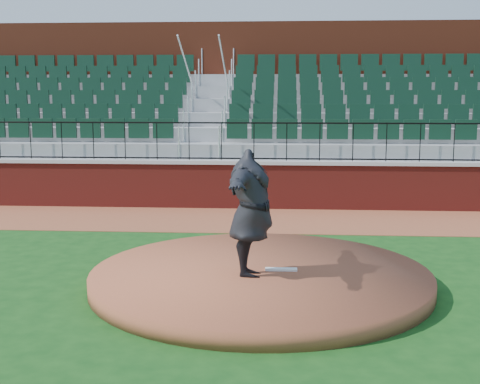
{
  "coord_description": "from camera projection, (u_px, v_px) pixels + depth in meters",
  "views": [
    {
      "loc": [
        0.78,
        -9.94,
        3.1
      ],
      "look_at": [
        0.0,
        1.5,
        1.3
      ],
      "focal_mm": 47.59,
      "sensor_mm": 36.0,
      "label": 1
    }
  ],
  "objects": [
    {
      "name": "seating_stands",
      "position": [
        258.0,
        119.0,
        19.56
      ],
      "size": [
        34.0,
        5.1,
        4.6
      ],
      "primitive_type": null,
      "color": "gray",
      "rests_on": "ground"
    },
    {
      "name": "warning_track",
      "position": [
        251.0,
        219.0,
        15.65
      ],
      "size": [
        34.0,
        3.2,
        0.01
      ],
      "primitive_type": "cube",
      "color": "brown",
      "rests_on": "ground"
    },
    {
      "name": "wall_cap",
      "position": [
        254.0,
        162.0,
        17.04
      ],
      "size": [
        34.0,
        0.45,
        0.1
      ],
      "primitive_type": "cube",
      "color": "#B7B7B7",
      "rests_on": "field_wall"
    },
    {
      "name": "wall_railing",
      "position": [
        254.0,
        142.0,
        16.95
      ],
      "size": [
        34.0,
        0.05,
        1.0
      ],
      "primitive_type": null,
      "color": "black",
      "rests_on": "wall_cap"
    },
    {
      "name": "pitcher",
      "position": [
        251.0,
        213.0,
        9.85
      ],
      "size": [
        0.79,
        2.49,
        2.0
      ],
      "primitive_type": "imported",
      "rotation": [
        0.0,
        0.0,
        1.52
      ],
      "color": "black",
      "rests_on": "pitchers_mound"
    },
    {
      "name": "field_wall",
      "position": [
        254.0,
        186.0,
        17.14
      ],
      "size": [
        34.0,
        0.35,
        1.2
      ],
      "primitive_type": "cube",
      "color": "maroon",
      "rests_on": "ground"
    },
    {
      "name": "ground",
      "position": [
        234.0,
        285.0,
        10.33
      ],
      "size": [
        90.0,
        90.0,
        0.0
      ],
      "primitive_type": "plane",
      "color": "#124012",
      "rests_on": "ground"
    },
    {
      "name": "pitching_rubber",
      "position": [
        281.0,
        269.0,
        10.28
      ],
      "size": [
        0.52,
        0.13,
        0.03
      ],
      "primitive_type": "cube",
      "rotation": [
        0.0,
        0.0,
        0.01
      ],
      "color": "white",
      "rests_on": "pitchers_mound"
    },
    {
      "name": "pitchers_mound",
      "position": [
        260.0,
        278.0,
        10.31
      ],
      "size": [
        5.49,
        5.49,
        0.25
      ],
      "primitive_type": "cylinder",
      "color": "brown",
      "rests_on": "ground"
    },
    {
      "name": "concourse_wall",
      "position": [
        261.0,
        103.0,
        22.25
      ],
      "size": [
        34.0,
        0.5,
        5.5
      ],
      "primitive_type": "cube",
      "color": "maroon",
      "rests_on": "ground"
    }
  ]
}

